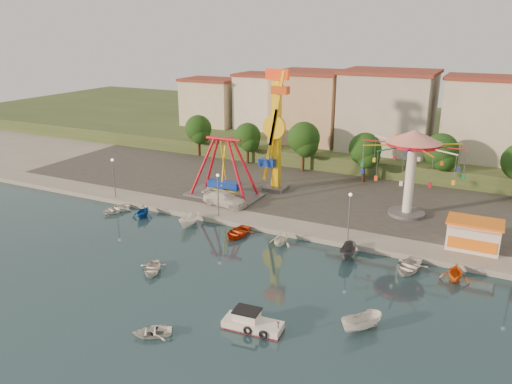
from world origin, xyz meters
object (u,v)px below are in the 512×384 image
Objects in this scene: pirate_ship_ride at (224,169)px; van at (225,199)px; rowboat_a at (152,269)px; cabin_motorboat at (252,324)px; wave_swinger at (412,154)px; kamikaze_tower at (276,134)px; skiff at (361,323)px.

pirate_ship_ride is 1.67× the size of van.
rowboat_a is at bearing -78.93° from pirate_ship_ride.
pirate_ship_ride is 30.75m from cabin_motorboat.
kamikaze_tower is at bearing 174.83° from wave_swinger.
wave_swinger is 23.43m from van.
rowboat_a is 0.95× the size of skiff.
cabin_motorboat reaches higher than skiff.
wave_swinger is at bearing -66.60° from van.
cabin_motorboat is (11.70, -30.64, -8.17)m from kamikaze_tower.
skiff reaches higher than rowboat_a.
pirate_ship_ride is at bearing 176.27° from skiff.
kamikaze_tower is at bearing 45.22° from pirate_ship_ride.
skiff is at bearing -123.94° from van.
pirate_ship_ride is 4.79m from van.
kamikaze_tower is 27.74m from rowboat_a.
cabin_motorboat is at bearing -48.43° from rowboat_a.
rowboat_a is 20.51m from skiff.
rowboat_a is at bearing -144.10° from skiff.
cabin_motorboat is (16.93, -25.37, -3.96)m from pirate_ship_ride.
skiff is 29.38m from van.
pirate_ship_ride is 2.70× the size of skiff.
wave_swinger is 3.31× the size of rowboat_a.
skiff is at bearing -87.10° from wave_swinger.
wave_swinger reaches higher than skiff.
skiff is at bearing -41.67° from pirate_ship_ride.
skiff is (1.29, -25.55, -7.48)m from wave_swinger.
wave_swinger is at bearing 21.96° from rowboat_a.
pirate_ship_ride is 23.93m from wave_swinger.
kamikaze_tower is 3.46× the size of cabin_motorboat.
skiff is 0.62× the size of van.
wave_swinger reaches higher than rowboat_a.
kamikaze_tower reaches higher than skiff.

